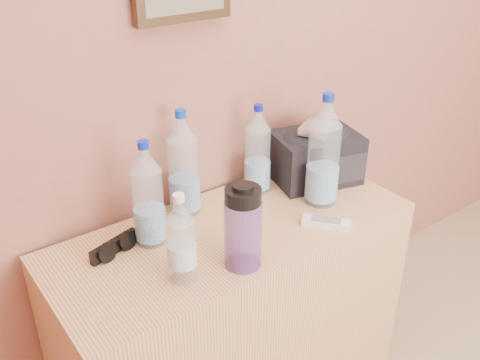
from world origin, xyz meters
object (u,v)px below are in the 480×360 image
(pet_large_d, at_px, (324,156))
(ac_remote, at_px, (326,223))
(dresser, at_px, (234,317))
(toiletry_bag, at_px, (316,154))
(pet_small, at_px, (181,243))
(sunglasses, at_px, (114,246))
(foil_packet, at_px, (318,128))
(pet_large_b, at_px, (183,169))
(pet_large_a, at_px, (148,199))
(nalgene_bottle, at_px, (243,227))
(pet_large_c, at_px, (258,154))

(pet_large_d, xyz_separation_m, ac_remote, (-0.09, -0.12, -0.15))
(dresser, relative_size, pet_large_d, 3.04)
(toiletry_bag, bearing_deg, ac_remote, -111.04)
(pet_large_d, relative_size, pet_small, 1.47)
(sunglasses, bearing_deg, ac_remote, -40.00)
(dresser, bearing_deg, foil_packet, 9.51)
(pet_large_b, relative_size, foil_packet, 2.85)
(pet_small, xyz_separation_m, ac_remote, (0.48, -0.04, -0.10))
(pet_large_a, bearing_deg, sunglasses, 174.44)
(pet_large_a, distance_m, foil_packet, 0.63)
(pet_small, height_order, nalgene_bottle, pet_small)
(pet_large_d, height_order, ac_remote, pet_large_d)
(pet_large_d, bearing_deg, nalgene_bottle, -163.48)
(dresser, bearing_deg, sunglasses, 164.08)
(pet_large_d, relative_size, ac_remote, 2.51)
(pet_large_b, bearing_deg, toiletry_bag, -9.87)
(pet_small, xyz_separation_m, nalgene_bottle, (0.16, -0.04, 0.01))
(pet_small, distance_m, sunglasses, 0.25)
(nalgene_bottle, relative_size, ac_remote, 1.66)
(pet_small, bearing_deg, pet_large_d, 7.70)
(sunglasses, relative_size, ac_remote, 1.07)
(pet_large_b, height_order, pet_large_c, pet_large_b)
(dresser, xyz_separation_m, pet_large_a, (-0.23, 0.09, 0.49))
(pet_large_b, xyz_separation_m, pet_large_d, (0.39, -0.21, 0.01))
(pet_large_b, bearing_deg, pet_large_d, -28.47)
(sunglasses, relative_size, foil_packet, 1.32)
(pet_large_d, height_order, nalgene_bottle, pet_large_d)
(pet_large_a, height_order, sunglasses, pet_large_a)
(dresser, bearing_deg, toiletry_bag, 11.91)
(nalgene_bottle, distance_m, sunglasses, 0.38)
(dresser, distance_m, pet_large_b, 0.53)
(sunglasses, distance_m, toiletry_bag, 0.76)
(ac_remote, relative_size, foil_packet, 1.23)
(pet_large_b, height_order, toiletry_bag, pet_large_b)
(toiletry_bag, bearing_deg, sunglasses, -165.46)
(dresser, distance_m, pet_large_c, 0.55)
(dresser, bearing_deg, pet_small, -154.60)
(dresser, xyz_separation_m, pet_large_c, (0.21, 0.15, 0.49))
(pet_large_a, height_order, pet_large_c, pet_large_a)
(nalgene_bottle, bearing_deg, ac_remote, 0.58)
(pet_large_b, xyz_separation_m, pet_large_c, (0.27, -0.02, -0.02))
(pet_large_a, height_order, toiletry_bag, pet_large_a)
(toiletry_bag, bearing_deg, pet_large_a, -164.61)
(pet_large_c, height_order, pet_large_d, pet_large_d)
(dresser, relative_size, sunglasses, 7.16)
(pet_large_b, bearing_deg, ac_remote, -47.50)
(pet_large_d, bearing_deg, pet_small, -172.30)
(pet_large_d, distance_m, nalgene_bottle, 0.42)
(sunglasses, bearing_deg, pet_large_d, -27.90)
(dresser, bearing_deg, nalgene_bottle, -117.04)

